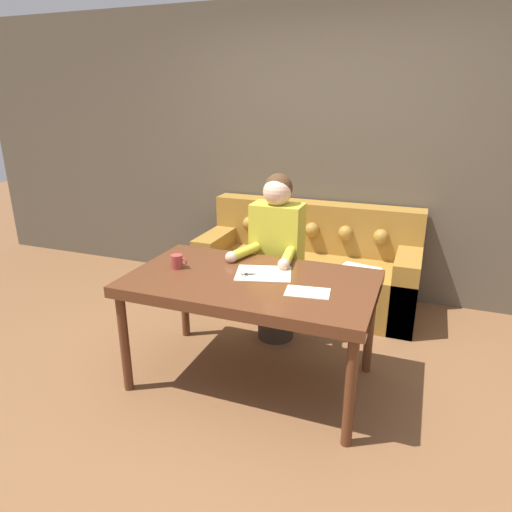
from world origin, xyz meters
The scene contains 9 objects.
ground_plane centered at (0.00, 0.00, 0.00)m, with size 16.00×16.00×0.00m, color brown.
wall_back centered at (0.00, 1.81, 1.30)m, with size 8.00×0.06×2.60m.
dining_table centered at (-0.13, 0.09, 0.66)m, with size 1.53×0.88×0.73m.
couch centered at (-0.10, 1.42, 0.32)m, with size 1.91×0.77×0.88m.
person centered at (-0.16, 0.69, 0.65)m, with size 0.46×0.58×1.28m.
pattern_paper_main centered at (-0.08, 0.19, 0.73)m, with size 0.41×0.36×0.00m.
pattern_paper_offcut centered at (0.26, 0.00, 0.73)m, with size 0.27×0.19×0.00m.
scissors centered at (-0.14, 0.14, 0.73)m, with size 0.21×0.14×0.01m.
mug centered at (-0.64, 0.08, 0.78)m, with size 0.11×0.08×0.09m.
Camera 1 is at (0.83, -2.35, 1.80)m, focal length 32.00 mm.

